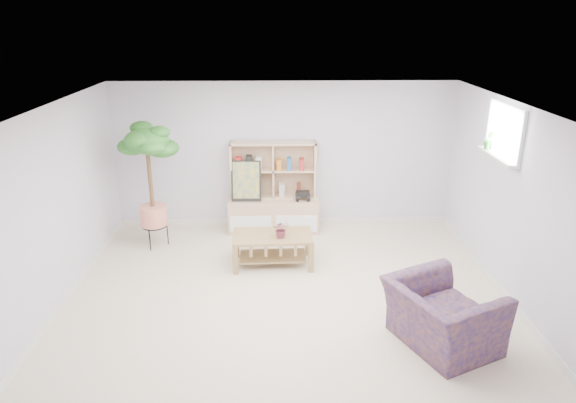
{
  "coord_description": "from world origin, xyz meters",
  "views": [
    {
      "loc": [
        -0.12,
        -5.61,
        3.37
      ],
      "look_at": [
        0.03,
        0.68,
        1.07
      ],
      "focal_mm": 32.0,
      "sensor_mm": 36.0,
      "label": 1
    }
  ],
  "objects_px": {
    "floor_tree": "(151,187)",
    "armchair": "(443,312)",
    "storage_unit": "(273,188)",
    "coffee_table": "(273,249)"
  },
  "relations": [
    {
      "from": "floor_tree",
      "to": "armchair",
      "type": "relative_size",
      "value": 1.78
    },
    {
      "from": "floor_tree",
      "to": "storage_unit",
      "type": "bearing_deg",
      "value": 17.67
    },
    {
      "from": "coffee_table",
      "to": "floor_tree",
      "type": "relative_size",
      "value": 0.58
    },
    {
      "from": "floor_tree",
      "to": "armchair",
      "type": "distance_m",
      "value": 4.5
    },
    {
      "from": "coffee_table",
      "to": "armchair",
      "type": "bearing_deg",
      "value": -48.97
    },
    {
      "from": "coffee_table",
      "to": "armchair",
      "type": "xyz_separation_m",
      "value": [
        1.82,
        -1.94,
        0.17
      ]
    },
    {
      "from": "storage_unit",
      "to": "floor_tree",
      "type": "xyz_separation_m",
      "value": [
        -1.82,
        -0.58,
        0.22
      ]
    },
    {
      "from": "storage_unit",
      "to": "coffee_table",
      "type": "xyz_separation_m",
      "value": [
        -0.01,
        -1.24,
        -0.51
      ]
    },
    {
      "from": "coffee_table",
      "to": "armchair",
      "type": "distance_m",
      "value": 2.66
    },
    {
      "from": "storage_unit",
      "to": "armchair",
      "type": "height_order",
      "value": "storage_unit"
    }
  ]
}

